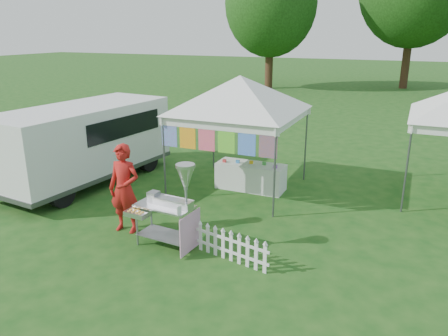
% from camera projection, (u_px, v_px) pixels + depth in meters
% --- Properties ---
extents(ground, '(120.00, 120.00, 0.00)m').
position_uv_depth(ground, '(173.00, 244.00, 8.71)').
color(ground, '#164914').
rests_on(ground, ground).
extents(canopy_main, '(4.24, 4.24, 3.45)m').
position_uv_depth(canopy_main, '(240.00, 76.00, 10.85)').
color(canopy_main, '#59595E').
rests_on(canopy_main, ground).
extents(tree_left, '(6.40, 6.40, 9.53)m').
position_uv_depth(tree_left, '(271.00, 3.00, 30.17)').
color(tree_left, '#341B13').
rests_on(tree_left, ground).
extents(donut_cart, '(1.30, 0.81, 1.75)m').
position_uv_depth(donut_cart, '(172.00, 199.00, 8.23)').
color(donut_cart, gray).
rests_on(donut_cart, ground).
extents(vendor, '(0.72, 0.50, 1.89)m').
position_uv_depth(vendor, '(124.00, 189.00, 9.02)').
color(vendor, '#B31916').
rests_on(vendor, ground).
extents(cargo_van, '(2.55, 5.30, 2.13)m').
position_uv_depth(cargo_van, '(87.00, 141.00, 12.07)').
color(cargo_van, silver).
rests_on(cargo_van, ground).
extents(picket_fence, '(1.59, 0.36, 0.56)m').
position_uv_depth(picket_fence, '(231.00, 247.00, 7.98)').
color(picket_fence, silver).
rests_on(picket_fence, ground).
extents(display_table, '(1.80, 0.70, 0.70)m').
position_uv_depth(display_table, '(251.00, 176.00, 11.62)').
color(display_table, white).
rests_on(display_table, ground).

